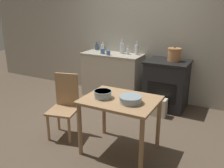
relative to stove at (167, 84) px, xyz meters
The scene contains 17 objects.
ground_plane 1.50m from the stove, 120.19° to the right, with size 14.00×14.00×0.00m, color brown.
wall_back 1.14m from the stove, 154.00° to the left, with size 8.00×0.07×2.55m.
counter_cabinet 1.19m from the stove, behind, with size 1.26×0.54×0.92m.
stove is the anchor object (origin of this frame).
work_table 1.76m from the stove, 93.97° to the right, with size 0.95×0.73×0.75m.
chair 2.02m from the stove, 121.39° to the right, with size 0.48×0.48×0.94m.
flour_sack 0.54m from the stove, 87.39° to the right, with size 0.25×0.17×0.32m, color beige.
stock_pot 0.58m from the stove, 17.83° to the left, with size 0.25×0.25×0.26m.
mixing_bowl_large 1.88m from the stove, 100.63° to the right, with size 0.24×0.24×0.09m.
mixing_bowl_small 1.84m from the stove, 88.65° to the right, with size 0.29×0.29×0.09m.
bottle_far_left 1.63m from the stove, behind, with size 0.07×0.07×0.19m.
bottle_left 0.92m from the stove, 164.74° to the left, with size 0.07×0.07×0.27m.
bottle_mid_left 1.78m from the stove, behind, with size 0.07×0.07×0.17m.
bottle_center_left 1.19m from the stove, behind, with size 0.08×0.08×0.30m.
bottle_center 1.03m from the stove, behind, with size 0.07×0.07×0.16m.
cup_center_right 1.45m from the stove, behind, with size 0.09×0.09×0.10m, color #4C6B99.
cup_mid_right 1.29m from the stove, behind, with size 0.08×0.08×0.09m, color #4C6B99.
Camera 1 is at (1.88, -3.19, 1.94)m, focal length 40.00 mm.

